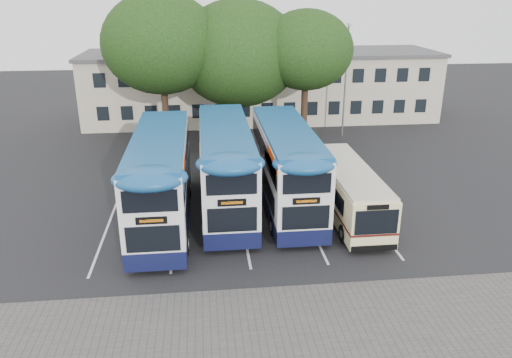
{
  "coord_description": "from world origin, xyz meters",
  "views": [
    {
      "loc": [
        -5.59,
        -19.53,
        11.58
      ],
      "look_at": [
        -2.92,
        5.0,
        2.15
      ],
      "focal_mm": 35.0,
      "sensor_mm": 36.0,
      "label": 1
    }
  ],
  "objects": [
    {
      "name": "bus_dd_mid",
      "position": [
        -4.46,
        6.4,
        2.58
      ],
      "size": [
        2.73,
        11.26,
        4.69
      ],
      "color": "#0F1339",
      "rests_on": "ground"
    },
    {
      "name": "lamp_post",
      "position": [
        6.0,
        19.97,
        5.08
      ],
      "size": [
        0.25,
        1.05,
        9.06
      ],
      "color": "gray",
      "rests_on": "ground"
    },
    {
      "name": "tree_right",
      "position": [
        2.08,
        17.12,
        7.39
      ],
      "size": [
        6.84,
        6.84,
        10.32
      ],
      "color": "black",
      "rests_on": "ground"
    },
    {
      "name": "bus_single",
      "position": [
        2.02,
        4.71,
        1.55
      ],
      "size": [
        2.33,
        9.15,
        2.73
      ],
      "color": "#FBECA7",
      "rests_on": "ground"
    },
    {
      "name": "bus_dd_right",
      "position": [
        -1.11,
        6.23,
        2.52
      ],
      "size": [
        2.66,
        10.98,
        4.58
      ],
      "color": "#0F1339",
      "rests_on": "ground"
    },
    {
      "name": "bus_dd_left",
      "position": [
        -7.85,
        4.92,
        2.59
      ],
      "size": [
        2.73,
        11.26,
        4.7
      ],
      "color": "#0F1339",
      "rests_on": "ground"
    },
    {
      "name": "paving_strip",
      "position": [
        -2.0,
        -5.0,
        0.01
      ],
      "size": [
        40.0,
        6.0,
        0.01
      ],
      "primitive_type": "cube",
      "color": "#595654",
      "rests_on": "ground"
    },
    {
      "name": "bay_lines",
      "position": [
        -3.75,
        5.0,
        0.01
      ],
      "size": [
        14.12,
        11.0,
        0.01
      ],
      "color": "silver",
      "rests_on": "ground"
    },
    {
      "name": "depot_building",
      "position": [
        0.0,
        26.99,
        3.15
      ],
      "size": [
        32.4,
        8.4,
        6.2
      ],
      "color": "beige",
      "rests_on": "ground"
    },
    {
      "name": "tree_left",
      "position": [
        -8.37,
        17.76,
        7.92
      ],
      "size": [
        8.49,
        8.49,
        11.54
      ],
      "color": "black",
      "rests_on": "ground"
    },
    {
      "name": "ground",
      "position": [
        0.0,
        0.0,
        0.0
      ],
      "size": [
        120.0,
        120.0,
        0.0
      ],
      "primitive_type": "plane",
      "color": "black",
      "rests_on": "ground"
    },
    {
      "name": "tree_mid",
      "position": [
        -2.74,
        18.74,
        7.03
      ],
      "size": [
        9.35,
        9.35,
        11.01
      ],
      "color": "black",
      "rests_on": "ground"
    }
  ]
}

